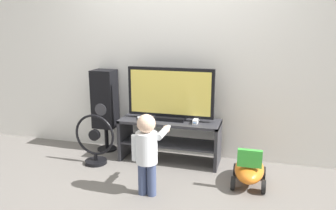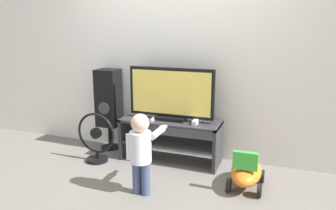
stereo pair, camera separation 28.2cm
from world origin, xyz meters
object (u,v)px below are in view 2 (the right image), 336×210
at_px(television, 171,95).
at_px(remote_secondary, 153,119).
at_px(remote_primary, 140,118).
at_px(speaker_tower, 109,100).
at_px(ride_on_toy, 246,172).
at_px(floor_fan, 96,140).
at_px(game_console, 196,121).
at_px(child, 141,147).

bearing_deg(television, remote_secondary, -151.38).
distance_m(remote_primary, speaker_tower, 0.59).
relative_size(television, remote_primary, 7.75).
bearing_deg(ride_on_toy, remote_primary, 167.28).
distance_m(television, floor_fan, 1.03).
bearing_deg(remote_secondary, game_console, 6.69).
height_order(remote_primary, child, child).
height_order(game_console, ride_on_toy, game_console).
bearing_deg(remote_primary, child, -64.48).
bearing_deg(speaker_tower, ride_on_toy, -15.00).
bearing_deg(remote_secondary, ride_on_toy, -14.44).
relative_size(television, ride_on_toy, 1.74).
distance_m(television, child, 0.92).
distance_m(remote_primary, floor_fan, 0.58).
relative_size(game_console, ride_on_toy, 0.32).
xyz_separation_m(remote_primary, remote_secondary, (0.16, -0.00, 0.00)).
distance_m(television, remote_secondary, 0.36).
xyz_separation_m(television, remote_secondary, (-0.19, -0.10, -0.29)).
height_order(speaker_tower, ride_on_toy, speaker_tower).
distance_m(game_console, remote_primary, 0.67).
distance_m(remote_secondary, ride_on_toy, 1.21).
bearing_deg(child, remote_primary, 115.52).
height_order(floor_fan, ride_on_toy, floor_fan).
bearing_deg(game_console, television, 172.14).
xyz_separation_m(child, floor_fan, (-0.83, 0.52, -0.20)).
bearing_deg(remote_primary, remote_secondary, -0.31).
bearing_deg(floor_fan, speaker_tower, 99.36).
distance_m(floor_fan, ride_on_toy, 1.75).
height_order(game_console, floor_fan, floor_fan).
bearing_deg(television, child, -89.13).
relative_size(child, speaker_tower, 0.76).
height_order(television, floor_fan, television).
distance_m(television, remote_primary, 0.47).
height_order(child, speaker_tower, speaker_tower).
bearing_deg(television, floor_fan, -157.06).
height_order(child, floor_fan, child).
xyz_separation_m(speaker_tower, ride_on_toy, (1.82, -0.49, -0.49)).
bearing_deg(child, speaker_tower, 133.18).
relative_size(television, child, 1.28).
xyz_separation_m(child, ride_on_toy, (0.92, 0.47, -0.30)).
height_order(remote_secondary, child, child).
distance_m(television, ride_on_toy, 1.20).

